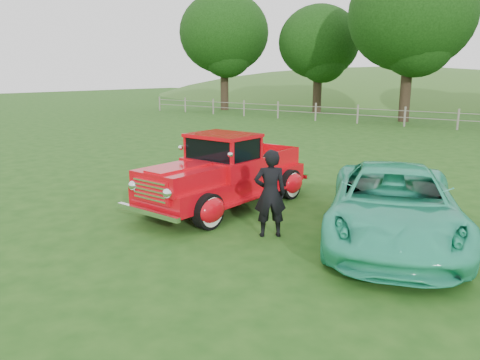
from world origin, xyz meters
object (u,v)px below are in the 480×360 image
Objects in this scene: tree_far_west at (224,33)px; red_pickup at (225,174)px; tree_near_west at (411,15)px; tree_mid_west at (319,42)px; man at (270,193)px; teal_sedan at (393,205)px.

red_pickup is at bearing -51.83° from tree_far_west.
tree_far_west is 16.03m from tree_near_west.
tree_mid_west reaches higher than red_pickup.
tree_near_west is at bearing -20.56° from tree_mid_west.
tree_far_west reaches higher than man.
tree_mid_west is 1.65× the size of teal_sedan.
tree_mid_west is 0.81× the size of tree_near_west.
tree_far_west is 31.27m from red_pickup.
teal_sedan is at bearing -46.32° from tree_far_west.
red_pickup is 0.98× the size of teal_sedan.
tree_far_west is 1.94× the size of teal_sedan.
red_pickup is 2.90× the size of man.
tree_far_west is at bearing 130.47° from red_pickup.
man reaches higher than teal_sedan.
man is at bearing -27.39° from red_pickup.
tree_mid_west is 1.68× the size of red_pickup.
teal_sedan is (15.06, -26.15, -4.84)m from tree_mid_west.
tree_far_west is 0.95× the size of tree_near_west.
red_pickup reaches higher than teal_sedan.
tree_far_west is at bearing 176.42° from tree_near_west.
tree_mid_west is (8.00, 2.00, -0.94)m from tree_far_west.
tree_mid_west is at bearing 99.10° from teal_sedan.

